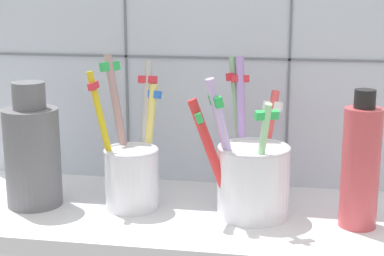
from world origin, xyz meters
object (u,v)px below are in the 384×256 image
Objects in this scene: toothbrush_cup_left at (132,168)px; soap_bottle at (361,165)px; ceramic_vase at (32,152)px; toothbrush_cup_right at (251,173)px.

toothbrush_cup_left reaches higher than soap_bottle.
soap_bottle is at bearing -0.43° from ceramic_vase.
toothbrush_cup_left is at bearing 8.44° from ceramic_vase.
toothbrush_cup_left is 1.17× the size of soap_bottle.
toothbrush_cup_right is (14.27, -0.27, 0.18)cm from toothbrush_cup_left.
soap_bottle is at bearing -8.48° from toothbrush_cup_right.
soap_bottle reaches higher than ceramic_vase.
soap_bottle is (11.92, -1.78, 2.14)cm from toothbrush_cup_right.
toothbrush_cup_left is 12.10cm from ceramic_vase.
ceramic_vase is 38.02cm from soap_bottle.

